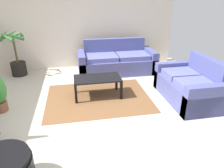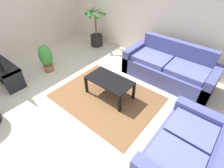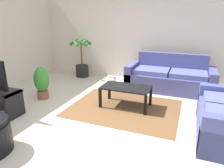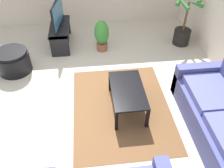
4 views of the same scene
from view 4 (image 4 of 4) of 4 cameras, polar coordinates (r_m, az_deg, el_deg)
ground_plane at (r=4.53m, az=-8.38°, el=-2.67°), size 6.60×6.60×0.00m
tv_stand at (r=5.89m, az=-12.31°, el=12.06°), size 1.10×0.45×0.49m
tv at (r=5.67m, az=-13.00°, el=16.31°), size 0.99×0.18×0.60m
coffee_table at (r=4.01m, az=3.79°, el=-1.83°), size 1.00×0.55×0.44m
area_rug at (r=4.26m, az=2.24°, el=-5.59°), size 2.20×1.70×0.01m
potted_palm at (r=5.97m, az=16.95°, el=13.26°), size 0.64×0.68×1.23m
potted_plant_small at (r=5.51m, az=-2.50°, el=11.77°), size 0.33×0.33×0.75m
ottoman at (r=5.33m, az=-22.67°, el=5.09°), size 0.68×0.68×0.47m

